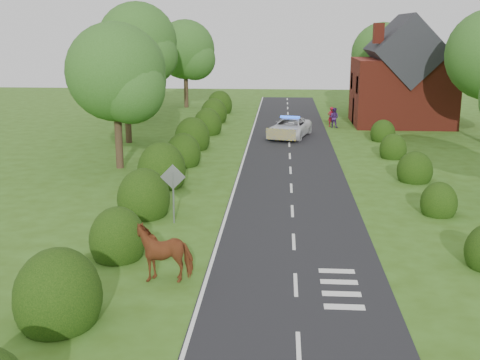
# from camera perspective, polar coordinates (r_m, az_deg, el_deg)

# --- Properties ---
(ground) EXTENTS (120.00, 120.00, 0.00)m
(ground) POSITION_cam_1_polar(r_m,az_deg,el_deg) (23.28, 5.11, -5.89)
(ground) COLOR #365815
(road) EXTENTS (6.00, 70.00, 0.02)m
(road) POSITION_cam_1_polar(r_m,az_deg,el_deg) (37.72, 4.76, 1.95)
(road) COLOR black
(road) RESTS_ON ground
(road_markings) EXTENTS (4.96, 70.00, 0.01)m
(road_markings) POSITION_cam_1_polar(r_m,az_deg,el_deg) (35.71, 2.22, 1.32)
(road_markings) COLOR white
(road_markings) RESTS_ON road
(hedgerow_left) EXTENTS (2.75, 50.41, 3.00)m
(hedgerow_left) POSITION_cam_1_polar(r_m,az_deg,el_deg) (34.85, -5.94, 2.15)
(hedgerow_left) COLOR black
(hedgerow_left) RESTS_ON ground
(hedgerow_right) EXTENTS (2.10, 45.78, 2.10)m
(hedgerow_right) POSITION_cam_1_polar(r_m,az_deg,el_deg) (34.63, 15.82, 1.28)
(hedgerow_right) COLOR black
(hedgerow_right) RESTS_ON ground
(tree_left_a) EXTENTS (5.74, 5.60, 8.38)m
(tree_left_a) POSITION_cam_1_polar(r_m,az_deg,el_deg) (35.07, -11.38, 9.61)
(tree_left_a) COLOR #332316
(tree_left_a) RESTS_ON ground
(tree_left_b) EXTENTS (5.74, 5.60, 8.07)m
(tree_left_b) POSITION_cam_1_polar(r_m,az_deg,el_deg) (43.18, -10.50, 10.07)
(tree_left_b) COLOR #332316
(tree_left_b) RESTS_ON ground
(tree_left_c) EXTENTS (6.97, 6.80, 10.22)m
(tree_left_c) POSITION_cam_1_polar(r_m,az_deg,el_deg) (53.13, -9.41, 12.45)
(tree_left_c) COLOR #332316
(tree_left_c) RESTS_ON ground
(tree_left_d) EXTENTS (6.15, 6.00, 8.89)m
(tree_left_d) POSITION_cam_1_polar(r_m,az_deg,el_deg) (62.52, -4.98, 11.99)
(tree_left_d) COLOR #332316
(tree_left_d) RESTS_ON ground
(tree_right_c) EXTENTS (6.15, 6.00, 8.58)m
(tree_right_c) POSITION_cam_1_polar(r_m,az_deg,el_deg) (60.57, 13.63, 11.31)
(tree_right_c) COLOR #332316
(tree_right_c) RESTS_ON ground
(road_sign) EXTENTS (1.06, 0.08, 2.53)m
(road_sign) POSITION_cam_1_polar(r_m,az_deg,el_deg) (25.09, -6.37, -0.48)
(road_sign) COLOR gray
(road_sign) RESTS_ON ground
(house) EXTENTS (8.00, 7.40, 9.17)m
(house) POSITION_cam_1_polar(r_m,az_deg,el_deg) (52.98, 15.14, 9.17)
(house) COLOR maroon
(house) RESTS_ON ground
(cow) EXTENTS (2.32, 1.45, 1.54)m
(cow) POSITION_cam_1_polar(r_m,az_deg,el_deg) (19.94, -7.13, -7.09)
(cow) COLOR maroon
(cow) RESTS_ON ground
(police_van) EXTENTS (3.66, 5.72, 1.61)m
(police_van) POSITION_cam_1_polar(r_m,az_deg,el_deg) (45.39, 4.75, 4.96)
(police_van) COLOR silver
(police_van) RESTS_ON ground
(pedestrian_red) EXTENTS (0.71, 0.64, 1.63)m
(pedestrian_red) POSITION_cam_1_polar(r_m,az_deg,el_deg) (50.97, 8.62, 5.96)
(pedestrian_red) COLOR maroon
(pedestrian_red) RESTS_ON ground
(pedestrian_purple) EXTENTS (0.99, 0.89, 1.66)m
(pedestrian_purple) POSITION_cam_1_polar(r_m,az_deg,el_deg) (50.35, 8.90, 5.86)
(pedestrian_purple) COLOR #3E1E5E
(pedestrian_purple) RESTS_ON ground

